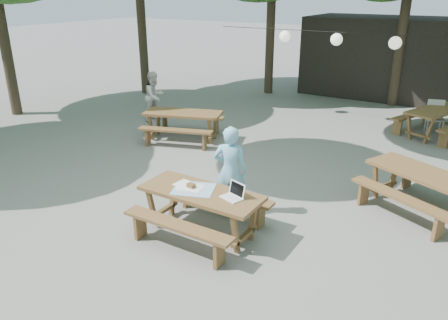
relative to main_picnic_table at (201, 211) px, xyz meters
name	(u,v)px	position (x,y,z in m)	size (l,w,h in m)	color
ground	(236,197)	(-0.18, 1.43, -0.39)	(80.00, 80.00, 0.00)	slate
pavilion	(392,57)	(0.32, 11.93, 1.01)	(6.00, 3.00, 2.80)	black
main_picnic_table	(201,211)	(0.00, 0.00, 0.00)	(2.00, 1.58, 0.75)	brown
picnic_table_nw	(183,125)	(-3.10, 3.68, 0.00)	(2.31, 2.11, 0.75)	brown
picnic_table_ne	(423,191)	(2.94, 2.69, 0.00)	(2.39, 2.24, 0.75)	brown
picnic_table_far_e	(436,122)	(2.54, 7.52, 0.00)	(2.18, 2.35, 0.75)	brown
woman	(230,171)	(0.04, 0.85, 0.42)	(0.59, 0.39, 1.61)	#7CC4E2
second_person	(155,96)	(-4.90, 4.69, 0.35)	(0.72, 0.56, 1.48)	white
plastic_chair	(434,124)	(2.48, 7.78, -0.13)	(0.54, 0.54, 0.90)	silver
laptop	(234,194)	(0.56, 0.08, 0.42)	(0.39, 0.35, 0.24)	white
tabletop_clutter	(193,188)	(-0.17, 0.01, 0.37)	(0.80, 0.74, 0.08)	#3A87C8
paper_lanterns	(337,39)	(-0.37, 7.43, 2.02)	(9.00, 0.34, 0.38)	black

